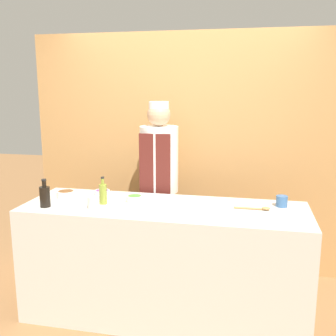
% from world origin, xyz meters
% --- Properties ---
extents(ground_plane, '(14.00, 14.00, 0.00)m').
position_xyz_m(ground_plane, '(0.00, 0.00, 0.00)').
color(ground_plane, olive).
extents(cabinet_wall, '(3.18, 0.18, 2.40)m').
position_xyz_m(cabinet_wall, '(0.00, 1.06, 1.20)').
color(cabinet_wall, '#B7844C').
rests_on(cabinet_wall, ground_plane).
extents(counter, '(2.25, 0.73, 0.94)m').
position_xyz_m(counter, '(0.00, 0.00, 0.47)').
color(counter, beige).
rests_on(counter, ground_plane).
extents(sauce_bowl_brown, '(0.16, 0.16, 0.06)m').
position_xyz_m(sauce_bowl_brown, '(-0.88, 0.08, 0.97)').
color(sauce_bowl_brown, white).
rests_on(sauce_bowl_brown, counter).
extents(sauce_bowl_green, '(0.13, 0.13, 0.06)m').
position_xyz_m(sauce_bowl_green, '(-0.26, 0.06, 0.97)').
color(sauce_bowl_green, white).
rests_on(sauce_bowl_green, counter).
extents(sauce_bowl_purple, '(0.13, 0.13, 0.04)m').
position_xyz_m(sauce_bowl_purple, '(-0.60, 0.21, 0.96)').
color(sauce_bowl_purple, white).
rests_on(sauce_bowl_purple, counter).
extents(cutting_board, '(0.29, 0.24, 0.02)m').
position_xyz_m(cutting_board, '(0.27, 0.04, 0.95)').
color(cutting_board, white).
rests_on(cutting_board, counter).
extents(bottle_soy, '(0.08, 0.08, 0.22)m').
position_xyz_m(bottle_soy, '(-0.91, -0.20, 1.03)').
color(bottle_soy, black).
rests_on(bottle_soy, counter).
extents(bottle_oil, '(0.06, 0.06, 0.22)m').
position_xyz_m(bottle_oil, '(-0.50, -0.03, 1.03)').
color(bottle_oil, olive).
rests_on(bottle_oil, counter).
extents(cup_blue, '(0.09, 0.09, 0.09)m').
position_xyz_m(cup_blue, '(0.91, 0.19, 0.98)').
color(cup_blue, '#386093').
rests_on(cup_blue, counter).
extents(cup_cream, '(0.09, 0.09, 0.09)m').
position_xyz_m(cup_cream, '(-0.52, -0.17, 0.99)').
color(cup_cream, silver).
rests_on(cup_cream, counter).
extents(wooden_spoon, '(0.27, 0.05, 0.03)m').
position_xyz_m(wooden_spoon, '(0.72, 0.06, 0.95)').
color(wooden_spoon, '#B2844C').
rests_on(wooden_spoon, counter).
extents(chef_center, '(0.36, 0.36, 1.74)m').
position_xyz_m(chef_center, '(-0.18, 0.60, 0.95)').
color(chef_center, '#28282D').
rests_on(chef_center, ground_plane).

